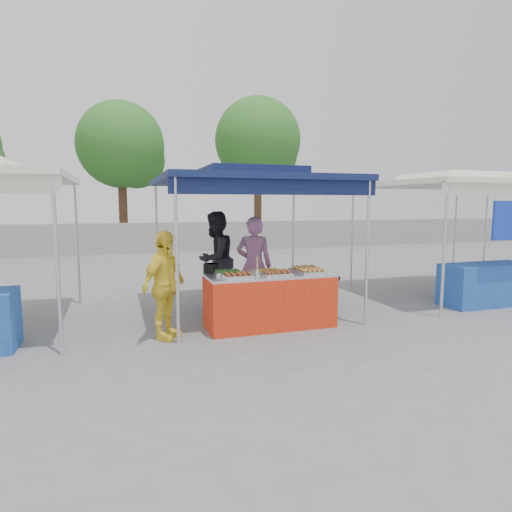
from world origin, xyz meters
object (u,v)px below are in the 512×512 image
object	(u,v)px
vendor_table	(270,300)
cooking_pot	(211,268)
helper_man	(215,259)
vendor_woman	(254,265)
customer_person	(164,285)
wok_burner	(326,290)

from	to	relation	value
vendor_table	cooking_pot	size ratio (longest dim) A/B	7.86
vendor_table	helper_man	bearing A→B (deg)	107.38
vendor_woman	customer_person	xyz separation A→B (m)	(-1.66, -0.98, -0.08)
vendor_table	cooking_pot	bearing A→B (deg)	156.10
vendor_woman	customer_person	bearing A→B (deg)	53.09
vendor_woman	vendor_table	bearing A→B (deg)	111.66
helper_man	vendor_table	bearing A→B (deg)	64.97
vendor_table	wok_burner	size ratio (longest dim) A/B	2.55
helper_man	customer_person	bearing A→B (deg)	14.47
cooking_pot	vendor_woman	xyz separation A→B (m)	(0.87, 0.48, -0.06)
wok_burner	cooking_pot	bearing A→B (deg)	-159.08
wok_burner	vendor_woman	bearing A→B (deg)	176.78
helper_man	customer_person	distance (m)	2.09
vendor_woman	cooking_pot	bearing A→B (deg)	51.39
customer_person	vendor_table	bearing A→B (deg)	-44.46
wok_burner	vendor_woman	distance (m)	1.34
cooking_pot	wok_burner	bearing A→B (deg)	-2.76
vendor_woman	customer_person	distance (m)	1.93
helper_man	customer_person	size ratio (longest dim) A/B	1.15
vendor_woman	customer_person	world-z (taller)	vendor_woman
vendor_table	customer_person	size ratio (longest dim) A/B	1.27
vendor_woman	customer_person	size ratio (longest dim) A/B	1.10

